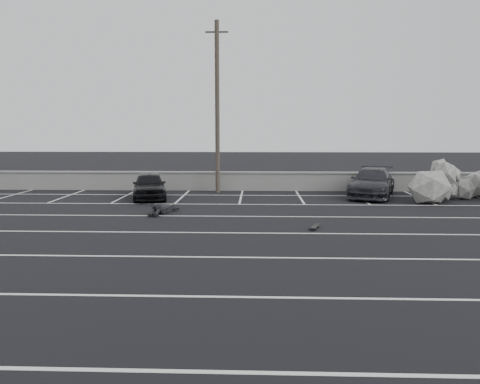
{
  "coord_description": "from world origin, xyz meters",
  "views": [
    {
      "loc": [
        1.78,
        -12.2,
        3.4
      ],
      "look_at": [
        1.15,
        5.81,
        1.0
      ],
      "focal_mm": 35.0,
      "sensor_mm": 36.0,
      "label": 1
    }
  ],
  "objects_px": {
    "car_left": "(149,185)",
    "car_right": "(372,183)",
    "person": "(166,206)",
    "trash_bin": "(376,183)",
    "utility_pole": "(217,107)",
    "skateboard": "(314,227)",
    "riprap_pile": "(461,188)"
  },
  "relations": [
    {
      "from": "car_left",
      "to": "car_right",
      "type": "xyz_separation_m",
      "value": [
        11.25,
        1.17,
        0.06
      ]
    },
    {
      "from": "car_right",
      "to": "person",
      "type": "distance_m",
      "value": 10.91
    },
    {
      "from": "person",
      "to": "trash_bin",
      "type": "bearing_deg",
      "value": 46.7
    },
    {
      "from": "car_left",
      "to": "person",
      "type": "xyz_separation_m",
      "value": [
        1.54,
        -3.79,
        -0.42
      ]
    },
    {
      "from": "utility_pole",
      "to": "skateboard",
      "type": "relative_size",
      "value": 12.78
    },
    {
      "from": "person",
      "to": "skateboard",
      "type": "xyz_separation_m",
      "value": [
        5.8,
        -3.14,
        -0.18
      ]
    },
    {
      "from": "car_left",
      "to": "utility_pole",
      "type": "relative_size",
      "value": 0.43
    },
    {
      "from": "car_left",
      "to": "riprap_pile",
      "type": "height_order",
      "value": "riprap_pile"
    },
    {
      "from": "car_right",
      "to": "utility_pole",
      "type": "bearing_deg",
      "value": -169.96
    },
    {
      "from": "car_right",
      "to": "trash_bin",
      "type": "relative_size",
      "value": 5.32
    },
    {
      "from": "car_right",
      "to": "riprap_pile",
      "type": "xyz_separation_m",
      "value": [
        4.09,
        -0.95,
        -0.16
      ]
    },
    {
      "from": "car_left",
      "to": "trash_bin",
      "type": "bearing_deg",
      "value": 0.58
    },
    {
      "from": "skateboard",
      "to": "riprap_pile",
      "type": "bearing_deg",
      "value": 62.23
    },
    {
      "from": "car_right",
      "to": "skateboard",
      "type": "height_order",
      "value": "car_right"
    },
    {
      "from": "person",
      "to": "riprap_pile",
      "type": "bearing_deg",
      "value": 29.87
    },
    {
      "from": "car_right",
      "to": "utility_pole",
      "type": "xyz_separation_m",
      "value": [
        -8.05,
        1.37,
        3.89
      ]
    },
    {
      "from": "trash_bin",
      "to": "person",
      "type": "distance_m",
      "value": 12.33
    },
    {
      "from": "car_left",
      "to": "riprap_pile",
      "type": "distance_m",
      "value": 15.34
    },
    {
      "from": "utility_pole",
      "to": "riprap_pile",
      "type": "relative_size",
      "value": 1.52
    },
    {
      "from": "utility_pole",
      "to": "person",
      "type": "height_order",
      "value": "utility_pole"
    },
    {
      "from": "utility_pole",
      "to": "person",
      "type": "distance_m",
      "value": 7.86
    },
    {
      "from": "trash_bin",
      "to": "person",
      "type": "bearing_deg",
      "value": -146.97
    },
    {
      "from": "trash_bin",
      "to": "person",
      "type": "xyz_separation_m",
      "value": [
        -10.34,
        -6.72,
        -0.23
      ]
    },
    {
      "from": "car_right",
      "to": "riprap_pile",
      "type": "height_order",
      "value": "car_right"
    },
    {
      "from": "car_right",
      "to": "skateboard",
      "type": "xyz_separation_m",
      "value": [
        -3.91,
        -8.09,
        -0.65
      ]
    },
    {
      "from": "car_right",
      "to": "person",
      "type": "relative_size",
      "value": 1.91
    },
    {
      "from": "car_right",
      "to": "trash_bin",
      "type": "xyz_separation_m",
      "value": [
        0.63,
        1.77,
        -0.25
      ]
    },
    {
      "from": "trash_bin",
      "to": "riprap_pile",
      "type": "bearing_deg",
      "value": -38.06
    },
    {
      "from": "utility_pole",
      "to": "car_left",
      "type": "bearing_deg",
      "value": -141.58
    },
    {
      "from": "car_right",
      "to": "trash_bin",
      "type": "height_order",
      "value": "car_right"
    },
    {
      "from": "car_left",
      "to": "skateboard",
      "type": "distance_m",
      "value": 10.1
    },
    {
      "from": "car_right",
      "to": "utility_pole",
      "type": "relative_size",
      "value": 0.54
    }
  ]
}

